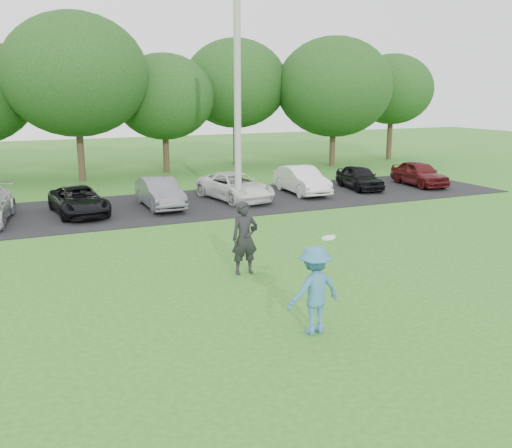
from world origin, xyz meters
The scene contains 7 objects.
ground centered at (0.00, 0.00, 0.00)m, with size 100.00×100.00×0.00m, color #277220.
parking_lot centered at (0.00, 13.00, 0.01)m, with size 32.00×6.50×0.03m, color black.
utility_pole centered at (2.88, 11.68, 4.69)m, with size 0.28×0.28×9.39m, color #9A9B96.
frisbee_player centered at (-0.57, -0.53, 0.89)m, with size 1.20×0.76×1.94m.
camera_bystander centered at (-0.33, 3.48, 0.96)m, with size 0.74×0.53×1.92m.
parked_cars centered at (-0.79, 12.96, 0.61)m, with size 28.47×5.04×1.25m.
tree_row centered at (1.51, 22.76, 4.91)m, with size 42.39×9.85×8.64m.
Camera 1 is at (-5.93, -9.67, 4.68)m, focal length 40.00 mm.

